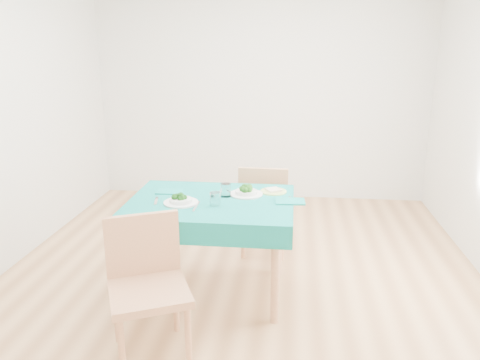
# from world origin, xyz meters

# --- Properties ---
(room_shell) EXTENTS (4.02, 4.52, 2.73)m
(room_shell) POSITION_xyz_m (0.00, 0.00, 1.35)
(room_shell) COLOR #A57244
(room_shell) RESTS_ON ground
(table) EXTENTS (1.19, 0.91, 0.76)m
(table) POSITION_xyz_m (-0.19, -0.24, 0.38)
(table) COLOR #0A6D67
(table) RESTS_ON ground
(chair_near) EXTENTS (0.63, 0.65, 1.16)m
(chair_near) POSITION_xyz_m (-0.44, -1.01, 0.58)
(chair_near) COLOR tan
(chair_near) RESTS_ON ground
(chair_far) EXTENTS (0.44, 0.48, 1.06)m
(chair_far) POSITION_xyz_m (0.16, 0.57, 0.53)
(chair_far) COLOR tan
(chair_far) RESTS_ON ground
(bowl_near) EXTENTS (0.25, 0.25, 0.08)m
(bowl_near) POSITION_xyz_m (-0.39, -0.33, 0.80)
(bowl_near) COLOR white
(bowl_near) RESTS_ON table
(bowl_far) EXTENTS (0.25, 0.25, 0.08)m
(bowl_far) POSITION_xyz_m (0.06, -0.08, 0.80)
(bowl_far) COLOR white
(bowl_far) RESTS_ON table
(fork_near) EXTENTS (0.05, 0.16, 0.00)m
(fork_near) POSITION_xyz_m (-0.58, -0.31, 0.76)
(fork_near) COLOR silver
(fork_near) RESTS_ON table
(knife_near) EXTENTS (0.02, 0.21, 0.00)m
(knife_near) POSITION_xyz_m (-0.27, -0.39, 0.76)
(knife_near) COLOR silver
(knife_near) RESTS_ON table
(fork_far) EXTENTS (0.05, 0.18, 0.00)m
(fork_far) POSITION_xyz_m (-0.15, -0.06, 0.76)
(fork_far) COLOR silver
(fork_far) RESTS_ON table
(knife_far) EXTENTS (0.07, 0.19, 0.00)m
(knife_far) POSITION_xyz_m (0.36, -0.18, 0.76)
(knife_far) COLOR silver
(knife_far) RESTS_ON table
(napkin_near) EXTENTS (0.20, 0.14, 0.01)m
(napkin_near) POSITION_xyz_m (-0.54, -0.09, 0.76)
(napkin_near) COLOR #0E7971
(napkin_near) RESTS_ON table
(napkin_far) EXTENTS (0.22, 0.16, 0.01)m
(napkin_far) POSITION_xyz_m (0.39, -0.22, 0.76)
(napkin_far) COLOR #0E7971
(napkin_far) RESTS_ON table
(tumbler_center) EXTENTS (0.08, 0.08, 0.10)m
(tumbler_center) POSITION_xyz_m (-0.09, -0.14, 0.81)
(tumbler_center) COLOR white
(tumbler_center) RESTS_ON table
(tumbler_side) EXTENTS (0.08, 0.08, 0.10)m
(tumbler_side) POSITION_xyz_m (-0.14, -0.35, 0.81)
(tumbler_side) COLOR white
(tumbler_side) RESTS_ON table
(side_plate) EXTENTS (0.20, 0.20, 0.01)m
(side_plate) POSITION_xyz_m (0.26, 0.01, 0.76)
(side_plate) COLOR #C3D769
(side_plate) RESTS_ON table
(bread_slice) EXTENTS (0.14, 0.14, 0.02)m
(bread_slice) POSITION_xyz_m (0.26, 0.01, 0.78)
(bread_slice) COLOR beige
(bread_slice) RESTS_ON side_plate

